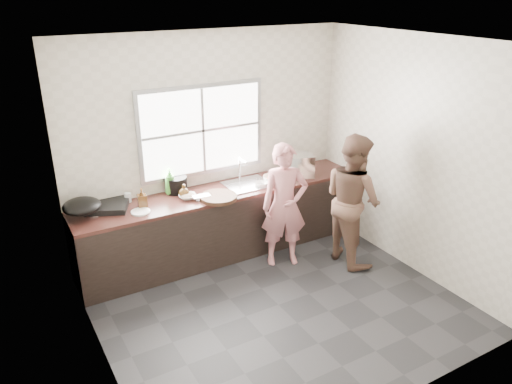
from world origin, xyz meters
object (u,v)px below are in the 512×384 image
burner (108,205)px  bottle_brown_short (184,191)px  pot_lid_right (112,205)px  pot_lid_left (94,213)px  woman (284,209)px  person_side (353,199)px  bottle_green (170,181)px  dish_rack (296,166)px  glass_jar (128,197)px  wok (82,206)px  bowl_held (261,184)px  plate_food (141,212)px  bottle_brown_tall (142,199)px  cutting_board (218,197)px  black_pot (176,185)px  bowl_mince (187,197)px

burner → bottle_brown_short: bearing=-9.8°
burner → pot_lid_right: 0.08m
bottle_brown_short → pot_lid_left: (-1.01, 0.09, -0.07)m
bottle_brown_short → burner: (-0.85, 0.15, -0.04)m
woman → person_side: (0.74, -0.34, 0.10)m
bottle_green → dish_rack: bearing=-10.6°
glass_jar → wok: 0.57m
bowl_held → plate_food: 1.53m
bottle_brown_tall → pot_lid_right: 0.37m
person_side → bottle_brown_tall: size_ratio=7.96×
person_side → woman: bearing=68.0°
woman → cutting_board: size_ratio=3.24×
wok → pot_lid_left: wok is taller
bowl_held → black_pot: black_pot is taller
glass_jar → wok: size_ratio=0.27×
cutting_board → bottle_brown_tall: bottle_brown_tall is taller
dish_rack → pot_lid_left: (-2.50, 0.21, -0.15)m
person_side → pot_lid_right: bearing=69.0°
bowl_mince → black_pot: bearing=98.5°
plate_food → wok: bearing=162.7°
cutting_board → bowl_held: size_ratio=2.17×
pot_lid_left → burner: bearing=18.9°
bottle_green → pot_lid_right: (-0.69, 0.02, -0.15)m
person_side → black_pot: (-1.78, 1.12, 0.15)m
black_pot → plate_food: bearing=-148.0°
person_side → bottle_brown_tall: 2.44m
woman → bowl_held: (-0.06, 0.43, 0.19)m
pot_lid_left → bottle_brown_short: bearing=-5.1°
cutting_board → glass_jar: bearing=154.7°
black_pot → pot_lid_left: black_pot is taller
glass_jar → burner: bearing=-168.0°
plate_food → burner: burner is taller
pot_lid_right → bottle_brown_tall: bearing=-37.9°
burner → person_side: bearing=-22.4°
plate_food → glass_jar: bearing=95.5°
bowl_mince → cutting_board: bearing=-31.9°
bowl_mince → black_pot: 0.26m
plate_food → black_pot: bearing=32.0°
bottle_brown_short → cutting_board: bearing=-36.6°
cutting_board → dish_rack: dish_rack is taller
glass_jar → woman: bearing=-25.7°
bowl_held → burner: (-1.80, 0.30, 0.00)m
woman → bottle_green: size_ratio=4.39×
wok → cutting_board: bearing=-10.5°
bowl_mince → glass_jar: (-0.63, 0.25, 0.03)m
plate_food → dish_rack: 2.07m
plate_food → glass_jar: size_ratio=1.91×
bowl_held → pot_lid_left: (-1.97, 0.25, -0.03)m
bottle_brown_tall → wok: (-0.64, 0.05, 0.04)m
pot_lid_left → bottle_brown_tall: bearing=-12.7°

